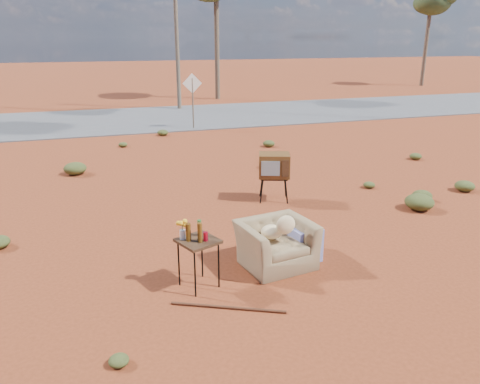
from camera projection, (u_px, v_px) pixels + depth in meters
name	position (u px, v px, depth m)	size (l,w,h in m)	color
ground	(265.00, 263.00, 7.67)	(140.00, 140.00, 0.00)	maroon
highway	(147.00, 118.00, 21.20)	(140.00, 7.00, 0.04)	#565659
armchair	(281.00, 237.00, 7.55)	(1.40, 1.03, 0.98)	olive
tv_unit	(274.00, 166.00, 10.41)	(0.81, 0.73, 1.08)	black
side_table	(195.00, 238.00, 6.74)	(0.68, 0.68, 1.06)	#3C2715
rusty_bar	(228.00, 307.00, 6.39)	(0.04, 0.04, 1.60)	#522716
road_sign	(192.00, 91.00, 18.47)	(0.78, 0.06, 2.19)	brown
eucalyptus_right	(431.00, 2.00, 33.93)	(3.20, 3.20, 7.10)	brown
utility_pole_center	(176.00, 24.00, 22.74)	(1.40, 0.20, 8.00)	brown
scrub_patch	(169.00, 184.00, 11.36)	(17.49, 8.07, 0.33)	#424A20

